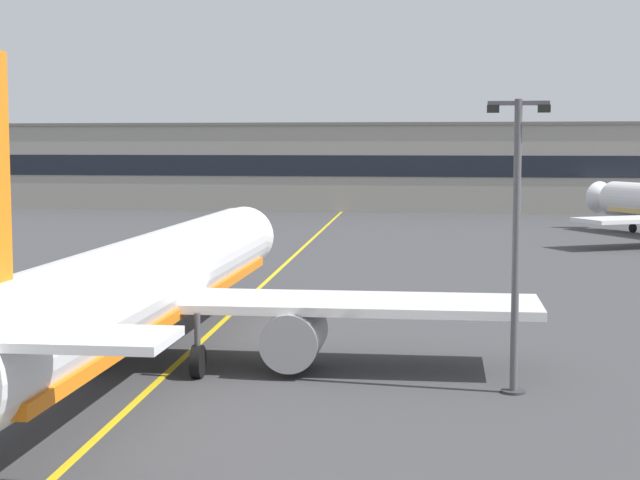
% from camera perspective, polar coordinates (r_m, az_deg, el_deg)
% --- Properties ---
extents(ground_plane, '(400.00, 400.00, 0.00)m').
position_cam_1_polar(ground_plane, '(31.72, -16.85, -11.57)').
color(ground_plane, '#3D3D3F').
extents(taxiway_centreline, '(11.36, 179.68, 0.01)m').
position_cam_1_polar(taxiway_centreline, '(59.52, -4.21, -3.42)').
color(taxiway_centreline, yellow).
rests_on(taxiway_centreline, ground).
extents(airliner_foreground, '(32.14, 41.48, 11.65)m').
position_cam_1_polar(airliner_foreground, '(42.29, -9.73, -2.50)').
color(airliner_foreground, white).
rests_on(airliner_foreground, ground).
extents(apron_lamp_post, '(2.24, 0.90, 10.74)m').
position_cam_1_polar(apron_lamp_post, '(37.59, 10.93, 0.00)').
color(apron_lamp_post, '#515156').
rests_on(apron_lamp_post, ground).
extents(safety_cone_by_nose_gear, '(0.44, 0.44, 0.55)m').
position_cam_1_polar(safety_cone_by_nose_gear, '(57.52, -3.89, -3.47)').
color(safety_cone_by_nose_gear, orange).
rests_on(safety_cone_by_nose_gear, ground).
extents(terminal_building, '(136.33, 12.40, 11.91)m').
position_cam_1_polar(terminal_building, '(140.52, 4.59, 4.13)').
color(terminal_building, '#9E998E').
rests_on(terminal_building, ground).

